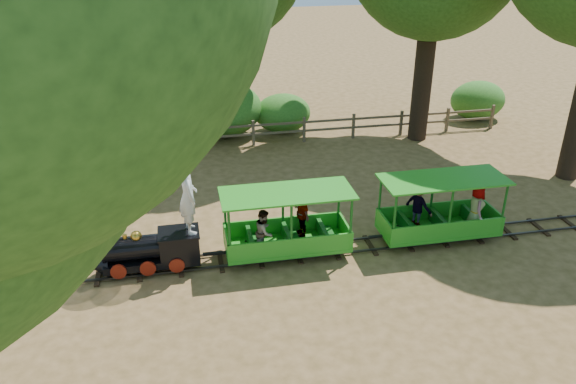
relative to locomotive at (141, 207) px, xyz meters
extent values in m
plane|color=#A07245|center=(4.80, -0.07, -1.75)|extent=(90.00, 90.00, 0.00)
cube|color=#3F3D3A|center=(4.80, -0.37, -1.68)|extent=(22.00, 0.05, 0.05)
cube|color=#3F3D3A|center=(4.80, 0.23, -1.68)|extent=(22.00, 0.05, 0.05)
cube|color=#382314|center=(4.80, -0.07, -1.73)|extent=(0.12, 1.00, 0.05)
cube|color=#382314|center=(-0.20, -0.07, -1.73)|extent=(0.12, 1.00, 0.05)
cube|color=#382314|center=(9.80, -0.07, -1.73)|extent=(0.12, 1.00, 0.05)
cube|color=black|center=(0.13, -0.07, -1.46)|extent=(2.33, 0.74, 0.19)
cylinder|color=black|center=(-0.24, -0.07, -1.07)|extent=(1.48, 0.59, 0.59)
cylinder|color=black|center=(-0.82, -0.07, -0.54)|extent=(0.17, 0.17, 0.47)
sphere|color=gold|center=(-0.19, -0.07, -0.76)|extent=(0.27, 0.27, 0.27)
cylinder|color=gold|center=(-0.45, -0.07, -0.73)|extent=(0.11, 0.11, 0.11)
cube|color=black|center=(0.82, -0.07, -1.08)|extent=(0.95, 0.74, 0.58)
cube|color=black|center=(0.82, -0.07, -0.77)|extent=(1.00, 0.80, 0.04)
cone|color=black|center=(-1.14, -0.07, -1.48)|extent=(0.48, 0.68, 0.68)
cylinder|color=gold|center=(-1.01, -0.07, -0.97)|extent=(0.11, 0.15, 0.15)
cylinder|color=maroon|center=(-0.66, -0.45, -1.46)|extent=(0.38, 0.06, 0.38)
cylinder|color=maroon|center=(-0.66, 0.31, -1.46)|extent=(0.38, 0.06, 0.38)
cylinder|color=maroon|center=(0.02, -0.45, -1.46)|extent=(0.38, 0.06, 0.38)
cylinder|color=maroon|center=(0.02, 0.31, -1.46)|extent=(0.38, 0.06, 0.38)
cylinder|color=maroon|center=(0.71, -0.45, -1.46)|extent=(0.38, 0.06, 0.38)
cylinder|color=maroon|center=(0.71, 0.31, -1.46)|extent=(0.38, 0.06, 0.38)
sphere|color=white|center=(-0.72, -0.02, 0.06)|extent=(0.95, 0.95, 0.95)
sphere|color=white|center=(-0.29, 0.03, 0.43)|extent=(1.27, 1.27, 1.27)
sphere|color=white|center=(0.45, 0.08, 0.75)|extent=(1.06, 1.06, 1.06)
imported|color=silver|center=(1.12, -0.08, 0.21)|extent=(0.58, 0.77, 1.90)
cube|color=green|center=(3.53, -0.07, -1.45)|extent=(3.17, 1.21, 0.09)
cube|color=#145B18|center=(3.53, -0.07, -1.56)|extent=(2.85, 0.47, 0.13)
cube|color=green|center=(3.53, -0.64, -1.17)|extent=(3.17, 0.06, 0.47)
cube|color=green|center=(3.53, 0.50, -1.17)|extent=(3.17, 0.06, 0.47)
cube|color=green|center=(3.53, -0.07, 0.04)|extent=(3.31, 1.35, 0.05)
cylinder|color=#145B18|center=(2.02, -0.62, -0.70)|extent=(0.07, 0.07, 1.49)
cylinder|color=#145B18|center=(2.02, 0.48, -0.70)|extent=(0.07, 0.07, 1.49)
cylinder|color=#145B18|center=(5.04, -0.62, -0.70)|extent=(0.07, 0.07, 1.49)
cylinder|color=#145B18|center=(5.04, 0.48, -0.70)|extent=(0.07, 0.07, 1.49)
cube|color=#145B18|center=(2.58, -0.07, -1.22)|extent=(0.11, 1.03, 0.37)
cube|color=#145B18|center=(3.53, -0.07, -1.22)|extent=(0.11, 1.03, 0.37)
cube|color=#145B18|center=(4.48, -0.07, -1.22)|extent=(0.11, 1.03, 0.37)
cylinder|color=black|center=(2.51, -0.38, -1.52)|extent=(0.26, 0.06, 0.26)
cylinder|color=black|center=(2.51, 0.25, -1.52)|extent=(0.26, 0.06, 0.26)
cylinder|color=black|center=(4.54, -0.38, -1.52)|extent=(0.26, 0.06, 0.26)
cylinder|color=black|center=(4.54, 0.25, -1.52)|extent=(0.26, 0.06, 0.26)
imported|color=gray|center=(2.90, -0.37, -0.81)|extent=(0.64, 0.71, 1.19)
imported|color=gray|center=(3.98, 0.29, -0.75)|extent=(0.46, 0.81, 1.30)
cube|color=green|center=(7.69, -0.07, -1.45)|extent=(3.17, 1.21, 0.09)
cube|color=#145B18|center=(7.69, -0.07, -1.56)|extent=(2.85, 0.47, 0.13)
cube|color=green|center=(7.69, -0.64, -1.17)|extent=(3.17, 0.06, 0.47)
cube|color=green|center=(7.69, 0.50, -1.17)|extent=(3.17, 0.06, 0.47)
cube|color=green|center=(7.69, -0.07, 0.04)|extent=(3.31, 1.35, 0.05)
cylinder|color=#145B18|center=(6.18, -0.62, -0.70)|extent=(0.07, 0.07, 1.49)
cylinder|color=#145B18|center=(6.18, 0.48, -0.70)|extent=(0.07, 0.07, 1.49)
cylinder|color=#145B18|center=(9.20, -0.62, -0.70)|extent=(0.07, 0.07, 1.49)
cylinder|color=#145B18|center=(9.20, 0.48, -0.70)|extent=(0.07, 0.07, 1.49)
cube|color=#145B18|center=(6.74, -0.07, -1.22)|extent=(0.11, 1.03, 0.37)
cube|color=#145B18|center=(7.69, -0.07, -1.22)|extent=(0.11, 1.03, 0.37)
cube|color=#145B18|center=(8.65, -0.07, -1.22)|extent=(0.11, 1.03, 0.37)
cylinder|color=black|center=(6.68, -0.38, -1.52)|extent=(0.26, 0.06, 0.26)
cylinder|color=black|center=(6.68, 0.25, -1.52)|extent=(0.26, 0.06, 0.26)
cylinder|color=black|center=(8.71, -0.38, -1.52)|extent=(0.26, 0.06, 0.26)
cylinder|color=black|center=(8.71, 0.25, -1.52)|extent=(0.26, 0.06, 0.26)
imported|color=gray|center=(7.19, 0.18, -0.76)|extent=(0.85, 0.96, 1.29)
imported|color=gray|center=(8.59, -0.32, -0.74)|extent=(0.57, 0.73, 1.32)
cylinder|color=#2D2116|center=(-3.70, 5.93, 0.38)|extent=(0.70, 0.70, 4.27)
cylinder|color=#2D2116|center=(-3.70, 5.93, 3.74)|extent=(0.52, 0.53, 2.44)
cylinder|color=#2D2116|center=(2.80, 9.43, 0.13)|extent=(0.66, 0.66, 3.77)
cylinder|color=#2D2116|center=(2.80, 9.43, 3.09)|extent=(0.50, 0.50, 2.15)
cylinder|color=#2D2116|center=(10.30, 7.43, 0.17)|extent=(0.72, 0.72, 3.85)
cylinder|color=#2D2116|center=(10.30, 7.43, 3.19)|extent=(0.54, 0.54, 2.20)
cube|color=brown|center=(-4.20, 7.93, -1.25)|extent=(0.10, 0.10, 1.00)
cube|color=brown|center=(-2.20, 7.93, -1.25)|extent=(0.10, 0.10, 1.00)
cube|color=brown|center=(-0.20, 7.93, -1.25)|extent=(0.10, 0.10, 1.00)
cube|color=brown|center=(1.80, 7.93, -1.25)|extent=(0.10, 0.10, 1.00)
cube|color=brown|center=(3.80, 7.93, -1.25)|extent=(0.10, 0.10, 1.00)
cube|color=brown|center=(5.80, 7.93, -1.25)|extent=(0.10, 0.10, 1.00)
cube|color=brown|center=(7.80, 7.93, -1.25)|extent=(0.10, 0.10, 1.00)
cube|color=brown|center=(9.80, 7.93, -1.25)|extent=(0.10, 0.10, 1.00)
cube|color=brown|center=(11.80, 7.93, -1.25)|extent=(0.10, 0.10, 1.00)
cube|color=brown|center=(13.80, 7.93, -1.25)|extent=(0.10, 0.10, 1.00)
cube|color=brown|center=(4.80, 7.93, -0.95)|extent=(18.00, 0.06, 0.08)
cube|color=brown|center=(4.80, 7.93, -1.30)|extent=(18.00, 0.06, 0.08)
ellipsoid|color=#2D6B1E|center=(-0.14, 9.23, -0.90)|extent=(2.46, 1.89, 1.70)
ellipsoid|color=#2D6B1E|center=(2.74, 9.23, -0.65)|extent=(3.20, 2.46, 2.21)
ellipsoid|color=#2D6B1E|center=(5.20, 9.23, -0.97)|extent=(2.28, 1.75, 1.58)
ellipsoid|color=#2D6B1E|center=(13.80, 9.23, -0.93)|extent=(2.39, 1.84, 1.66)
camera|label=1|loc=(1.11, -12.24, 6.13)|focal=35.00mm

